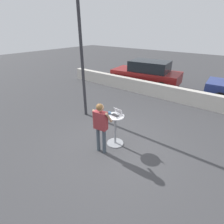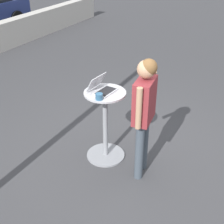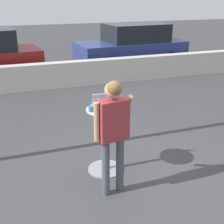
% 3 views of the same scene
% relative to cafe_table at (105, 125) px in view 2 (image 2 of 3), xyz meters
% --- Properties ---
extents(ground_plane, '(50.00, 50.00, 0.00)m').
position_rel_cafe_table_xyz_m(ground_plane, '(0.13, -0.23, -0.53)').
color(ground_plane, '#3D3D3F').
extents(cafe_table, '(0.56, 0.56, 1.05)m').
position_rel_cafe_table_xyz_m(cafe_table, '(0.00, 0.00, 0.00)').
color(cafe_table, gray).
rests_on(cafe_table, ground_plane).
extents(laptop, '(0.35, 0.33, 0.21)m').
position_rel_cafe_table_xyz_m(laptop, '(0.01, 0.05, 0.57)').
color(laptop, '#B7BABF').
rests_on(laptop, cafe_table).
extents(coffee_mug, '(0.12, 0.09, 0.08)m').
position_rel_cafe_table_xyz_m(coffee_mug, '(-0.21, -0.04, 0.56)').
color(coffee_mug, '#336084').
rests_on(coffee_mug, cafe_table).
extents(standing_person, '(0.55, 0.40, 1.65)m').
position_rel_cafe_table_xyz_m(standing_person, '(-0.09, -0.60, 0.51)').
color(standing_person, '#424C56').
rests_on(standing_person, ground_plane).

